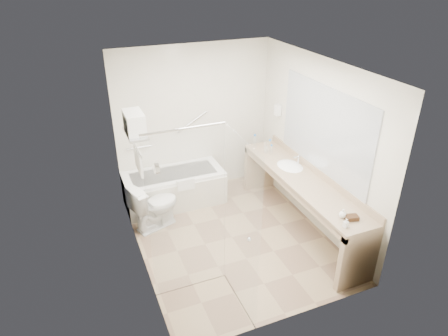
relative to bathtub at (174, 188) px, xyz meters
name	(u,v)px	position (x,y,z in m)	size (l,w,h in m)	color
floor	(232,237)	(0.50, -1.24, -0.28)	(3.20, 3.20, 0.00)	tan
ceiling	(234,66)	(0.50, -1.24, 2.22)	(2.60, 3.20, 0.10)	silver
wall_back	(194,121)	(0.50, 0.36, 0.97)	(2.60, 0.10, 2.50)	silver
wall_front	(297,228)	(0.50, -2.84, 0.97)	(2.60, 0.10, 2.50)	silver
wall_left	(134,179)	(-0.80, -1.24, 0.97)	(0.10, 3.20, 2.50)	silver
wall_right	(316,146)	(1.80, -1.24, 0.97)	(0.10, 3.20, 2.50)	silver
bathtub	(174,188)	(0.00, 0.00, 0.00)	(1.60, 0.73, 0.59)	white
grab_bar_short	(139,147)	(-0.45, 0.32, 0.67)	(0.03, 0.03, 0.40)	silver
grab_bar_long	(192,122)	(0.45, 0.32, 0.97)	(0.03, 0.03, 0.60)	silver
shower_enclosure	(213,221)	(-0.13, -2.16, 0.79)	(0.96, 0.91, 2.11)	silver
towel_shelf	(135,129)	(-0.67, -0.89, 1.48)	(0.24, 0.55, 0.81)	silver
vanity_counter	(301,191)	(1.52, -1.39, 0.36)	(0.55, 2.70, 0.95)	tan
sink	(290,168)	(1.55, -0.99, 0.54)	(0.40, 0.52, 0.14)	white
faucet	(299,160)	(1.70, -0.99, 0.65)	(0.03, 0.03, 0.14)	silver
mirror	(324,130)	(1.79, -1.39, 1.27)	(0.02, 2.00, 1.20)	#A9AFB5
hairdryer_unit	(278,110)	(1.75, -0.19, 1.17)	(0.08, 0.10, 0.18)	white
toilet	(155,206)	(-0.45, -0.54, 0.08)	(0.41, 0.73, 0.72)	white
amenity_basket	(352,218)	(1.52, -2.48, 0.60)	(0.16, 0.10, 0.05)	#412717
soap_bottle_a	(346,225)	(1.35, -2.58, 0.60)	(0.05, 0.11, 0.05)	white
soap_bottle_b	(343,214)	(1.44, -2.41, 0.62)	(0.09, 0.12, 0.09)	white
water_bottle_left	(271,150)	(1.48, -0.52, 0.65)	(0.05, 0.05, 0.17)	silver
water_bottle_mid	(270,146)	(1.52, -0.39, 0.67)	(0.06, 0.06, 0.20)	silver
water_bottle_right	(255,141)	(1.38, -0.14, 0.67)	(0.07, 0.07, 0.21)	silver
drinking_glass_near	(265,145)	(1.52, -0.25, 0.62)	(0.07, 0.07, 0.08)	silver
drinking_glass_far	(266,150)	(1.44, -0.43, 0.62)	(0.08, 0.08, 0.10)	silver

